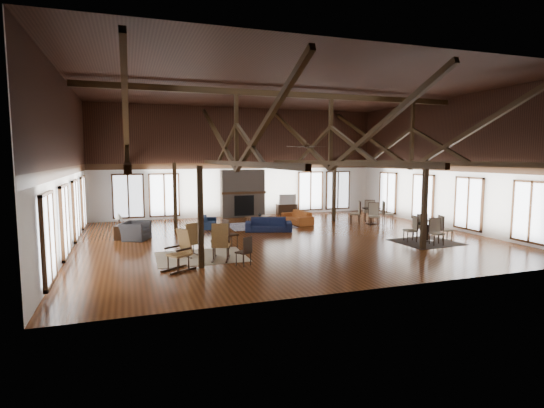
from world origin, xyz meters
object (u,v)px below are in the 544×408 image
object	(u,v)px
coffee_table	(259,217)
sofa_navy_front	(268,225)
sofa_orange	(297,217)
armchair	(135,231)
cafe_table_far	(371,213)
sofa_navy_left	(208,222)
cafe_table_near	(428,229)
tv_console	(287,209)

from	to	relation	value
coffee_table	sofa_navy_front	bearing A→B (deg)	-111.38
sofa_orange	armchair	world-z (taller)	armchair
sofa_orange	coffee_table	bearing A→B (deg)	-90.70
coffee_table	cafe_table_far	size ratio (longest dim) A/B	0.62
sofa_navy_left	cafe_table_near	world-z (taller)	cafe_table_near
tv_console	cafe_table_far	bearing A→B (deg)	-59.36
sofa_navy_front	sofa_orange	bearing A→B (deg)	56.65
sofa_navy_left	armchair	world-z (taller)	armchair
sofa_navy_front	armchair	size ratio (longest dim) A/B	1.87
coffee_table	tv_console	size ratio (longest dim) A/B	1.14
armchair	cafe_table_far	distance (m)	11.17
sofa_navy_front	cafe_table_near	world-z (taller)	cafe_table_near
cafe_table_near	sofa_navy_front	bearing A→B (deg)	141.27
cafe_table_near	cafe_table_far	bearing A→B (deg)	86.38
coffee_table	cafe_table_far	xyz separation A→B (m)	(5.47, -1.24, 0.15)
sofa_orange	cafe_table_far	world-z (taller)	cafe_table_far
cafe_table_far	tv_console	world-z (taller)	cafe_table_far
coffee_table	cafe_table_near	world-z (taller)	cafe_table_near
sofa_orange	cafe_table_near	bearing A→B (deg)	23.53
cafe_table_far	sofa_navy_front	bearing A→B (deg)	-176.28
sofa_navy_front	cafe_table_far	size ratio (longest dim) A/B	0.96
sofa_navy_front	cafe_table_far	bearing A→B (deg)	20.86
sofa_navy_left	sofa_orange	size ratio (longest dim) A/B	0.85
cafe_table_far	coffee_table	bearing A→B (deg)	167.24
cafe_table_near	coffee_table	bearing A→B (deg)	131.91
tv_console	armchair	bearing A→B (deg)	-148.73
sofa_orange	cafe_table_near	world-z (taller)	cafe_table_near
sofa_navy_front	sofa_navy_left	bearing A→B (deg)	157.53
coffee_table	sofa_navy_left	bearing A→B (deg)	150.96
sofa_navy_front	tv_console	size ratio (longest dim) A/B	1.77
sofa_orange	cafe_table_far	bearing A→B (deg)	63.80
cafe_table_far	sofa_orange	bearing A→B (deg)	158.10
sofa_orange	tv_console	size ratio (longest dim) A/B	1.80
cafe_table_near	armchair	bearing A→B (deg)	159.60
tv_console	coffee_table	bearing A→B (deg)	-128.89
tv_console	sofa_orange	bearing A→B (deg)	-101.54
sofa_navy_left	cafe_table_far	distance (m)	8.03
tv_console	cafe_table_near	bearing A→B (deg)	-75.01
armchair	cafe_table_far	size ratio (longest dim) A/B	0.51
sofa_orange	armchair	xyz separation A→B (m)	(-7.76, -1.86, 0.05)
sofa_orange	tv_console	bearing A→B (deg)	164.16
sofa_navy_left	armchair	size ratio (longest dim) A/B	1.63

